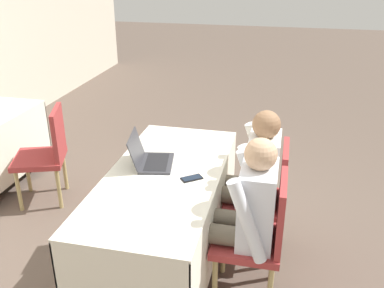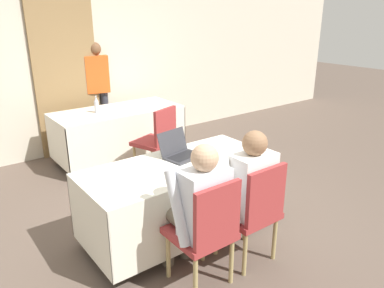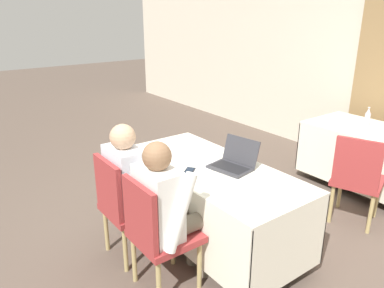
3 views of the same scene
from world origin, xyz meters
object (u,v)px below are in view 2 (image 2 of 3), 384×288
object	(u,v)px
laptop	(180,152)
chair_near_right	(253,209)
cell_phone	(189,172)
water_bottle	(96,105)
chair_far_spare	(158,138)
person_white_shirt	(245,187)
person_red_shirt	(98,88)
person_checkered_shirt	(198,205)
chair_near_left	(206,230)

from	to	relation	value
laptop	chair_near_right	xyz separation A→B (m)	(0.13, -0.84, -0.27)
laptop	cell_phone	xyz separation A→B (m)	(-0.15, -0.35, -0.04)
laptop	water_bottle	size ratio (longest dim) A/B	1.68
laptop	chair_far_spare	xyz separation A→B (m)	(0.47, 1.16, -0.27)
person_white_shirt	person_red_shirt	bearing A→B (deg)	-94.03
chair_near_right	person_red_shirt	xyz separation A→B (m)	(0.24, 3.52, 0.41)
person_red_shirt	cell_phone	bearing A→B (deg)	-85.88
chair_far_spare	person_checkered_shirt	bearing A→B (deg)	46.40
laptop	chair_far_spare	size ratio (longest dim) A/B	0.43
chair_far_spare	chair_near_left	bearing A→B (deg)	47.50
person_checkered_shirt	laptop	bearing A→B (deg)	-116.58
person_checkered_shirt	cell_phone	bearing A→B (deg)	-118.84
laptop	cell_phone	distance (m)	0.38
chair_far_spare	water_bottle	bearing A→B (deg)	-82.66
chair_far_spare	person_white_shirt	size ratio (longest dim) A/B	0.78
person_white_shirt	cell_phone	bearing A→B (deg)	-54.48
chair_near_right	chair_far_spare	size ratio (longest dim) A/B	1.00
cell_phone	water_bottle	world-z (taller)	water_bottle
water_bottle	person_red_shirt	size ratio (longest dim) A/B	0.15
chair_near_left	person_red_shirt	size ratio (longest dim) A/B	0.57
laptop	person_red_shirt	bearing A→B (deg)	71.76
chair_near_right	person_red_shirt	world-z (taller)	person_red_shirt
chair_near_right	person_checkered_shirt	world-z (taller)	person_checkered_shirt
cell_phone	water_bottle	bearing A→B (deg)	47.29
chair_near_left	person_checkered_shirt	world-z (taller)	person_checkered_shirt
cell_phone	chair_near_right	xyz separation A→B (m)	(0.28, -0.50, -0.23)
chair_near_left	cell_phone	bearing A→B (deg)	-113.57
person_white_shirt	person_red_shirt	world-z (taller)	person_red_shirt
cell_phone	person_red_shirt	size ratio (longest dim) A/B	0.10
chair_near_left	water_bottle	bearing A→B (deg)	-98.22
chair_near_left	person_red_shirt	world-z (taller)	person_red_shirt
cell_phone	chair_near_left	size ratio (longest dim) A/B	0.18
person_checkered_shirt	person_white_shirt	world-z (taller)	same
person_checkered_shirt	person_white_shirt	size ratio (longest dim) A/B	1.00
chair_far_spare	person_red_shirt	bearing A→B (deg)	-105.82
laptop	chair_near_left	bearing A→B (deg)	-124.11
cell_phone	chair_near_right	world-z (taller)	chair_near_right
laptop	chair_far_spare	world-z (taller)	laptop
chair_near_left	chair_near_right	distance (m)	0.50
laptop	water_bottle	bearing A→B (deg)	78.42
water_bottle	person_red_shirt	world-z (taller)	person_red_shirt
chair_near_right	chair_near_left	bearing A→B (deg)	0.00
water_bottle	chair_near_left	size ratio (longest dim) A/B	0.26
chair_far_spare	person_red_shirt	xyz separation A→B (m)	(-0.10, 1.52, 0.41)
person_checkered_shirt	water_bottle	bearing A→B (deg)	-98.52
laptop	chair_near_right	size ratio (longest dim) A/B	0.43
water_bottle	person_white_shirt	size ratio (longest dim) A/B	0.20
person_white_shirt	person_red_shirt	size ratio (longest dim) A/B	0.73
cell_phone	person_red_shirt	distance (m)	3.07
chair_near_right	cell_phone	bearing A→B (deg)	-60.52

